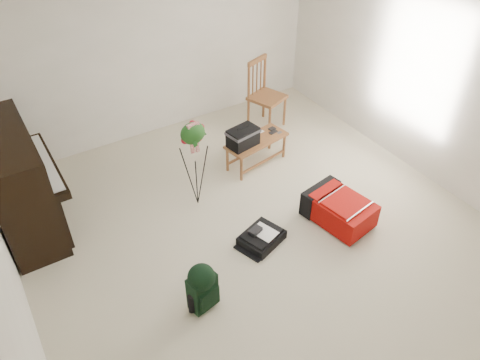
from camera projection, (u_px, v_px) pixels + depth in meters
floor at (262, 236)px, 5.39m from camera, size 5.00×5.50×0.01m
ceiling at (270, 21)px, 3.83m from camera, size 5.00×5.50×0.01m
wall_back at (153, 50)px, 6.43m from camera, size 5.00×0.04×2.50m
wall_right at (437, 85)px, 5.64m from camera, size 0.04×5.50×2.50m
piano at (19, 185)px, 5.18m from camera, size 0.71×1.50×1.25m
bench at (246, 137)px, 6.13m from camera, size 0.93×0.50×0.68m
dining_chair at (266, 95)px, 6.95m from camera, size 0.59×0.59×1.06m
red_suitcase at (336, 207)px, 5.53m from camera, size 0.64×0.85×0.33m
black_duffel at (262, 237)px, 5.28m from camera, size 0.56×0.50×0.20m
green_backpack at (202, 285)px, 4.46m from camera, size 0.31×0.28×0.55m
flower_stand at (195, 165)px, 5.48m from camera, size 0.41×0.41×1.20m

